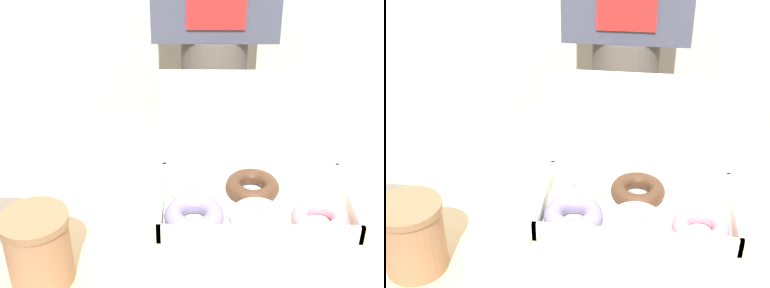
{
  "view_description": "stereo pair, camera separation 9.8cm",
  "coord_description": "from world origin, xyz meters",
  "views": [
    {
      "loc": [
        -0.08,
        -0.82,
        1.35
      ],
      "look_at": [
        -0.09,
        0.03,
        0.86
      ],
      "focal_mm": 50.0,
      "sensor_mm": 36.0,
      "label": 1
    },
    {
      "loc": [
        0.01,
        -0.81,
        1.35
      ],
      "look_at": [
        -0.09,
        0.03,
        0.86
      ],
      "focal_mm": 50.0,
      "sensor_mm": 36.0,
      "label": 2
    }
  ],
  "objects": [
    {
      "name": "person_customer",
      "position": [
        -0.03,
        0.68,
        0.91
      ],
      "size": [
        0.36,
        0.21,
        1.61
      ],
      "color": "#4C4742",
      "rests_on": "ground_plane"
    },
    {
      "name": "donut_box",
      "position": [
        0.01,
        -0.02,
        0.79
      ],
      "size": [
        0.35,
        0.24,
        0.24
      ],
      "color": "silver",
      "rests_on": "table"
    },
    {
      "name": "coffee_cup",
      "position": [
        -0.32,
        -0.2,
        0.81
      ],
      "size": [
        0.1,
        0.1,
        0.12
      ],
      "color": "#8C6042",
      "rests_on": "table"
    }
  ]
}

